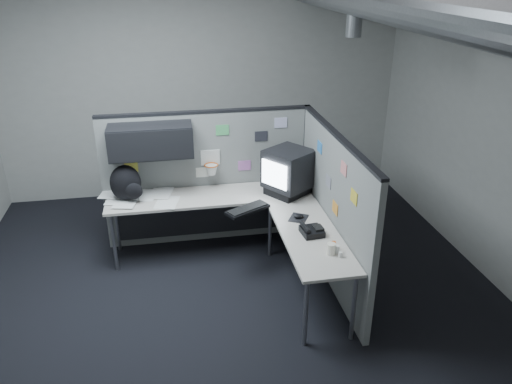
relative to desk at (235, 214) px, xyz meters
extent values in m
cube|color=black|center=(-0.15, -0.70, -0.62)|extent=(5.60, 5.60, 0.01)
cube|color=#9E9E99|center=(-0.15, 2.10, 0.99)|extent=(5.60, 0.01, 3.20)
cube|color=#9E9E99|center=(2.66, -0.70, 0.99)|extent=(0.01, 5.60, 3.20)
cylinder|color=slate|center=(1.25, -0.70, 2.24)|extent=(0.40, 5.49, 0.40)
cylinder|color=slate|center=(1.25, 0.10, 1.99)|extent=(0.16, 0.16, 0.30)
cube|color=slate|center=(-0.23, 0.60, 0.19)|extent=(2.43, 0.06, 1.60)
cube|color=black|center=(-0.23, 0.60, 1.00)|extent=(2.43, 0.07, 0.03)
cube|color=black|center=(0.95, 0.60, 0.19)|extent=(0.07, 0.07, 1.60)
cube|color=black|center=(-0.85, 0.40, 0.76)|extent=(0.90, 0.35, 0.35)
cube|color=black|center=(-0.85, 0.22, 0.76)|extent=(0.90, 0.02, 0.33)
cube|color=silver|center=(-0.20, 0.56, 0.47)|extent=(0.22, 0.02, 0.18)
torus|color=#D85914|center=(-0.20, 0.47, 0.41)|extent=(0.16, 0.16, 0.01)
cone|color=white|center=(-0.20, 0.47, 0.35)|extent=(0.14, 0.14, 0.11)
cube|color=#E5D84C|center=(-1.10, 0.56, 0.41)|extent=(0.15, 0.01, 0.12)
cube|color=#4CB266|center=(-0.05, 0.56, 0.79)|extent=(0.15, 0.01, 0.12)
cube|color=#B266B2|center=(0.20, 0.56, 0.34)|extent=(0.15, 0.01, 0.12)
cube|color=#26262D|center=(0.40, 0.56, 0.69)|extent=(0.15, 0.01, 0.12)
cube|color=silver|center=(0.63, 0.56, 0.84)|extent=(0.15, 0.01, 0.12)
cube|color=silver|center=(-0.30, 0.56, 0.29)|extent=(0.15, 0.01, 0.12)
cube|color=slate|center=(0.95, -0.49, 0.19)|extent=(0.06, 2.23, 1.60)
cube|color=black|center=(0.95, -0.49, 1.00)|extent=(0.07, 2.23, 0.03)
cube|color=#337FCC|center=(0.92, -0.05, 0.74)|extent=(0.01, 0.15, 0.12)
cube|color=gray|center=(0.92, -0.40, 0.49)|extent=(0.01, 0.15, 0.12)
cube|color=#D87F7F|center=(0.92, -0.80, 0.79)|extent=(0.01, 0.15, 0.12)
cube|color=#CC4C4C|center=(0.92, 0.20, 0.34)|extent=(0.01, 0.15, 0.12)
cube|color=gold|center=(0.92, -1.10, 0.64)|extent=(0.01, 0.15, 0.12)
cube|color=orange|center=(0.92, -0.65, 0.31)|extent=(0.01, 0.15, 0.12)
cube|color=beige|center=(-0.25, 0.28, 0.10)|extent=(2.30, 0.56, 0.03)
cube|color=beige|center=(0.63, -0.78, 0.10)|extent=(0.56, 1.55, 0.03)
cube|color=black|center=(-0.25, 0.50, -0.21)|extent=(2.18, 0.02, 0.55)
cylinder|color=gray|center=(-1.33, 0.06, -0.26)|extent=(0.04, 0.04, 0.70)
cylinder|color=gray|center=(-1.33, 0.50, -0.26)|extent=(0.04, 0.04, 0.70)
cylinder|color=gray|center=(0.41, 0.06, -0.26)|extent=(0.04, 0.04, 0.70)
cylinder|color=gray|center=(0.41, -1.48, -0.26)|extent=(0.04, 0.04, 0.70)
cylinder|color=gray|center=(0.85, -1.48, -0.26)|extent=(0.04, 0.04, 0.70)
cube|color=black|center=(0.65, 0.18, 0.16)|extent=(0.57, 0.56, 0.09)
cube|color=black|center=(0.65, 0.18, 0.42)|extent=(0.63, 0.63, 0.43)
cube|color=#D1E6F9|center=(0.45, 0.04, 0.42)|extent=(0.22, 0.30, 0.28)
cube|color=black|center=(0.12, -0.19, 0.13)|extent=(0.51, 0.39, 0.03)
cube|color=black|center=(0.12, -0.19, 0.15)|extent=(0.47, 0.34, 0.01)
cube|color=black|center=(0.61, -0.45, 0.12)|extent=(0.25, 0.27, 0.01)
ellipsoid|color=black|center=(0.61, -0.45, 0.14)|extent=(0.11, 0.09, 0.04)
cube|color=black|center=(0.65, -0.79, 0.15)|extent=(0.22, 0.23, 0.06)
cylinder|color=black|center=(0.58, -0.79, 0.20)|extent=(0.06, 0.20, 0.04)
cube|color=black|center=(0.71, -0.80, 0.19)|extent=(0.10, 0.13, 0.02)
cylinder|color=silver|center=(0.78, -1.16, 0.15)|extent=(0.06, 0.06, 0.07)
cylinder|color=silver|center=(0.70, -1.19, 0.15)|extent=(0.05, 0.05, 0.06)
cylinder|color=silver|center=(0.78, -1.24, 0.14)|extent=(0.05, 0.05, 0.05)
cylinder|color=#D85914|center=(0.76, -1.10, 0.16)|extent=(0.05, 0.05, 0.08)
cylinder|color=white|center=(0.72, -1.18, 0.17)|extent=(0.10, 0.10, 0.11)
cube|color=white|center=(-0.72, 0.17, 0.12)|extent=(0.30, 0.38, 0.00)
cube|color=white|center=(-0.96, 0.40, 0.12)|extent=(0.30, 0.37, 0.00)
cube|color=white|center=(-1.26, 0.35, 0.13)|extent=(0.30, 0.37, 0.00)
cube|color=white|center=(-0.78, 0.41, 0.13)|extent=(0.30, 0.38, 0.00)
cube|color=white|center=(-1.17, 0.24, 0.13)|extent=(0.30, 0.37, 0.00)
cube|color=white|center=(-1.34, 0.51, 0.14)|extent=(0.30, 0.38, 0.00)
ellipsoid|color=black|center=(-1.16, 0.32, 0.32)|extent=(0.40, 0.34, 0.41)
ellipsoid|color=black|center=(-1.07, 0.21, 0.27)|extent=(0.21, 0.16, 0.19)
camera|label=1|loc=(-0.64, -4.86, 2.51)|focal=35.00mm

